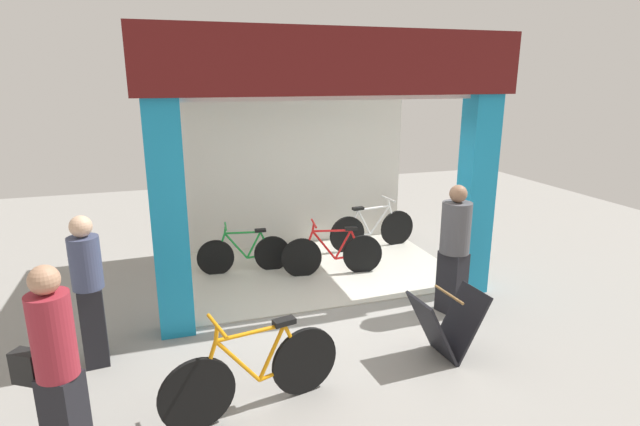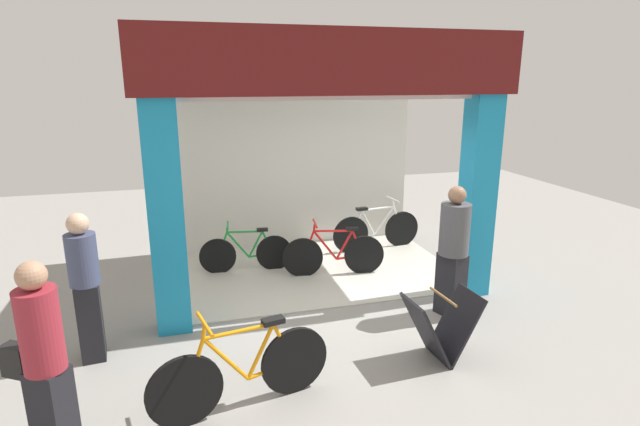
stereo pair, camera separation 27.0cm
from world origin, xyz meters
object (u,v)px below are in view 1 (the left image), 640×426
object	(u,v)px
sandwich_board_sign	(447,325)
pedestrian_0	(89,290)
bicycle_inside_1	(333,254)
bicycle_parked_0	(254,373)
pedestrian_2	(454,247)
pedestrian_1	(56,369)
bicycle_inside_0	(244,254)
bicycle_inside_2	(372,229)

from	to	relation	value
sandwich_board_sign	pedestrian_0	size ratio (longest dim) A/B	0.49
sandwich_board_sign	bicycle_inside_1	bearing A→B (deg)	98.96
bicycle_inside_1	bicycle_parked_0	size ratio (longest dim) A/B	0.92
bicycle_parked_0	pedestrian_2	distance (m)	3.14
pedestrian_1	pedestrian_2	world-z (taller)	same
bicycle_parked_0	pedestrian_2	bearing A→B (deg)	23.26
bicycle_inside_1	bicycle_parked_0	distance (m)	3.40
bicycle_inside_1	pedestrian_2	size ratio (longest dim) A/B	0.92
bicycle_inside_0	bicycle_parked_0	size ratio (longest dim) A/B	0.85
sandwich_board_sign	pedestrian_2	bearing A→B (deg)	55.34
sandwich_board_sign	pedestrian_2	distance (m)	1.26
bicycle_inside_2	pedestrian_0	xyz separation A→B (m)	(-4.36, -2.56, 0.49)
bicycle_inside_2	pedestrian_2	xyz separation A→B (m)	(-0.02, -2.65, 0.53)
bicycle_parked_0	pedestrian_1	distance (m)	1.64
bicycle_inside_2	pedestrian_0	size ratio (longest dim) A/B	1.00
sandwich_board_sign	bicycle_parked_0	bearing A→B (deg)	-172.83
pedestrian_0	sandwich_board_sign	bearing A→B (deg)	-15.73
bicycle_inside_0	bicycle_parked_0	bearing A→B (deg)	-97.92
bicycle_inside_0	bicycle_inside_2	distance (m)	2.43
bicycle_inside_1	pedestrian_0	bearing A→B (deg)	-154.02
bicycle_inside_0	pedestrian_1	bearing A→B (deg)	-118.83
sandwich_board_sign	pedestrian_0	distance (m)	3.85
sandwich_board_sign	pedestrian_0	xyz separation A→B (m)	(-3.68, 1.04, 0.48)
bicycle_inside_0	bicycle_inside_2	size ratio (longest dim) A/B	0.88
bicycle_parked_0	sandwich_board_sign	size ratio (longest dim) A/B	2.10
pedestrian_0	pedestrian_1	world-z (taller)	pedestrian_1
pedestrian_2	bicycle_inside_0	bearing A→B (deg)	137.12
bicycle_inside_2	bicycle_parked_0	xyz separation A→B (m)	(-2.87, -3.87, 0.02)
bicycle_inside_0	sandwich_board_sign	size ratio (longest dim) A/B	1.78
bicycle_parked_0	pedestrian_1	bearing A→B (deg)	-170.61
bicycle_parked_0	pedestrian_2	xyz separation A→B (m)	(2.84, 1.22, 0.52)
bicycle_inside_2	bicycle_parked_0	bearing A→B (deg)	-126.54
sandwich_board_sign	pedestrian_2	world-z (taller)	pedestrian_2
pedestrian_2	sandwich_board_sign	bearing A→B (deg)	-124.66
bicycle_inside_2	bicycle_parked_0	size ratio (longest dim) A/B	0.97
pedestrian_2	pedestrian_0	bearing A→B (deg)	178.80
bicycle_parked_0	pedestrian_1	xyz separation A→B (m)	(-1.55, -0.26, 0.50)
bicycle_inside_2	pedestrian_1	size ratio (longest dim) A/B	0.97
pedestrian_1	pedestrian_2	xyz separation A→B (m)	(4.39, 1.48, 0.02)
pedestrian_1	pedestrian_0	bearing A→B (deg)	88.04
bicycle_inside_1	pedestrian_1	world-z (taller)	pedestrian_1
pedestrian_0	pedestrian_2	xyz separation A→B (m)	(4.34, -0.09, 0.04)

